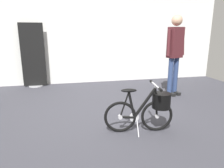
% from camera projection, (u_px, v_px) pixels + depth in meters
% --- Properties ---
extents(ground_plane, '(7.88, 7.88, 0.00)m').
position_uv_depth(ground_plane, '(105.00, 117.00, 3.44)').
color(ground_plane, '#38383F').
extents(back_wall, '(7.88, 0.10, 2.79)m').
position_uv_depth(back_wall, '(87.00, 33.00, 5.64)').
color(back_wall, white).
rests_on(back_wall, ground_plane).
extents(floor_banner_stand, '(0.60, 0.36, 1.66)m').
position_uv_depth(floor_banner_stand, '(33.00, 59.00, 5.29)').
color(floor_banner_stand, '#B7B7BC').
rests_on(floor_banner_stand, ground_plane).
extents(folding_bike_foreground, '(0.99, 0.53, 0.71)m').
position_uv_depth(folding_bike_foreground, '(148.00, 108.00, 2.88)').
color(folding_bike_foreground, black).
rests_on(folding_bike_foreground, ground_plane).
extents(visitor_near_wall, '(0.52, 0.34, 1.78)m').
position_uv_depth(visitor_near_wall, '(175.00, 50.00, 4.49)').
color(visitor_near_wall, navy).
rests_on(visitor_near_wall, ground_plane).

